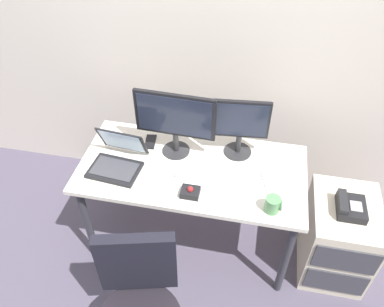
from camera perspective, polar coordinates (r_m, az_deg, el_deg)
ground_plane at (r=3.02m, az=0.00°, el=-12.27°), size 8.00×8.00×0.00m
back_wall at (r=2.65m, az=3.15°, el=18.73°), size 6.00×0.10×2.80m
desk at (r=2.50m, az=0.00°, el=-3.51°), size 1.43×0.70×0.76m
file_cabinet at (r=2.82m, az=20.60°, el=-11.50°), size 0.42×0.53×0.61m
desk_phone at (r=2.56m, az=22.27°, el=-7.29°), size 0.17×0.20×0.09m
monitor_main at (r=2.38m, az=-2.54°, el=5.08°), size 0.51×0.18×0.45m
monitor_side at (r=2.41m, az=7.16°, el=4.23°), size 0.35×0.18×0.41m
keyboard at (r=2.38m, az=2.67°, el=-3.20°), size 0.42×0.17×0.03m
laptop at (r=2.46m, az=-10.93°, el=-0.83°), size 0.34×0.33×0.23m
trackball_mouse at (r=2.27m, az=-0.27°, el=-5.68°), size 0.11×0.09×0.07m
coffee_mug at (r=2.22m, az=11.85°, el=-7.37°), size 0.10×0.09×0.10m
paper_notepad at (r=2.41m, az=12.23°, el=-3.98°), size 0.20×0.24×0.01m
cell_phone at (r=2.63m, az=-6.15°, el=1.74°), size 0.09×0.15×0.01m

